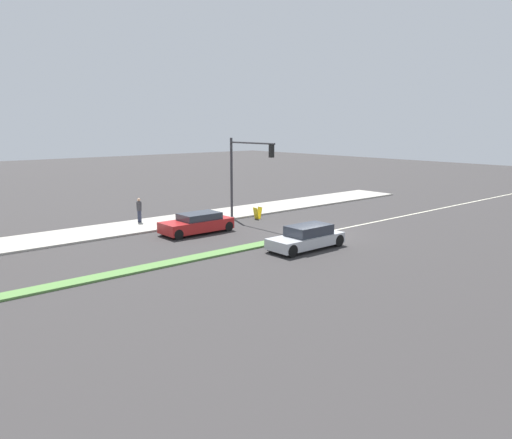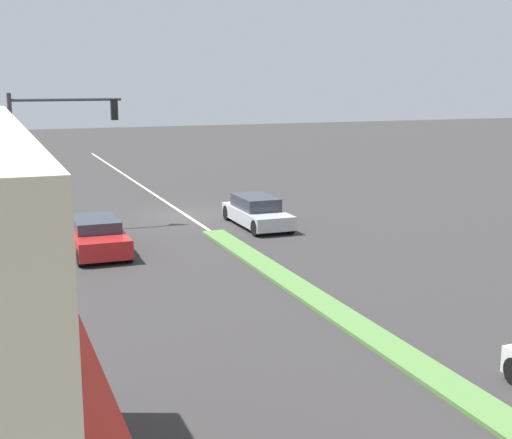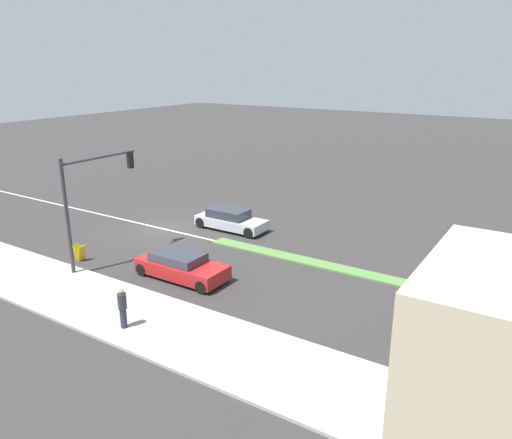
% 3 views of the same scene
% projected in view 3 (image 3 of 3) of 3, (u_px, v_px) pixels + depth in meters
% --- Properties ---
extents(ground_plane, '(160.00, 160.00, 0.00)m').
position_uv_depth(ground_plane, '(476.00, 301.00, 21.59)').
color(ground_plane, '#333030').
extents(sidewalk_right, '(4.00, 73.00, 0.12)m').
position_uv_depth(sidewalk_right, '(436.00, 426.00, 14.10)').
color(sidewalk_right, '#A8A399').
rests_on(sidewalk_right, ground).
extents(lane_marking_center, '(0.16, 60.00, 0.01)m').
position_uv_depth(lane_marking_center, '(165.00, 229.00, 30.87)').
color(lane_marking_center, beige).
rests_on(lane_marking_center, ground).
extents(traffic_signal_main, '(4.59, 0.34, 5.60)m').
position_uv_depth(traffic_signal_main, '(89.00, 191.00, 24.29)').
color(traffic_signal_main, '#333338').
rests_on(traffic_signal_main, sidewalk_right).
extents(pedestrian, '(0.34, 0.34, 1.64)m').
position_uv_depth(pedestrian, '(123.00, 307.00, 18.99)').
color(pedestrian, '#282D42').
rests_on(pedestrian, sidewalk_right).
extents(warning_aframe_sign, '(0.45, 0.53, 0.84)m').
position_uv_depth(warning_aframe_sign, '(80.00, 253.00, 25.95)').
color(warning_aframe_sign, yellow).
rests_on(warning_aframe_sign, ground).
extents(hatchback_red, '(1.86, 4.50, 1.25)m').
position_uv_depth(hatchback_red, '(181.00, 266.00, 23.76)').
color(hatchback_red, '#AD1E1E').
rests_on(hatchback_red, ground).
extents(sedan_silver, '(1.74, 4.48, 1.29)m').
position_uv_depth(sedan_silver, '(230.00, 220.00, 30.70)').
color(sedan_silver, '#B7BABF').
rests_on(sedan_silver, ground).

